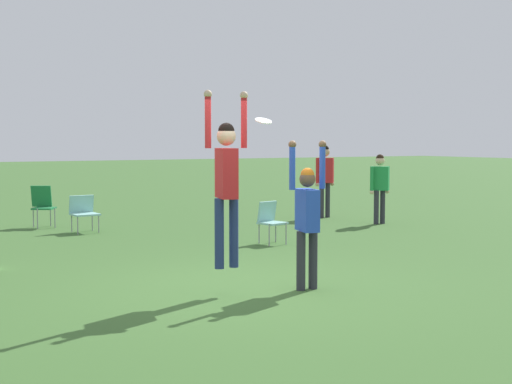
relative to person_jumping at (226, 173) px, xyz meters
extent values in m
plane|color=#3D662D|center=(0.34, 0.21, -1.57)|extent=(120.00, 120.00, 0.00)
cylinder|color=navy|center=(-0.11, 0.00, -0.77)|extent=(0.12, 0.12, 0.90)
cylinder|color=navy|center=(0.11, 0.00, -0.77)|extent=(0.12, 0.12, 0.90)
cube|color=red|center=(0.00, 0.00, 0.00)|extent=(0.31, 0.50, 0.64)
sphere|color=beige|center=(0.00, 0.00, 0.48)|extent=(0.24, 0.24, 0.24)
sphere|color=black|center=(0.00, 0.00, 0.54)|extent=(0.21, 0.21, 0.21)
cylinder|color=red|center=(-0.26, 0.00, 0.66)|extent=(0.08, 0.08, 0.68)
sphere|color=beige|center=(-0.26, 0.00, 1.00)|extent=(0.10, 0.10, 0.10)
cylinder|color=red|center=(0.26, 0.00, 0.66)|extent=(0.08, 0.08, 0.68)
sphere|color=beige|center=(0.26, 0.00, 1.00)|extent=(0.10, 0.10, 0.10)
cylinder|color=#2D2D38|center=(0.97, -0.27, -1.17)|extent=(0.12, 0.12, 0.79)
cylinder|color=#2D2D38|center=(1.17, -0.27, -1.17)|extent=(0.12, 0.12, 0.79)
cube|color=blue|center=(1.07, -0.27, -0.50)|extent=(0.30, 0.47, 0.56)
sphere|color=brown|center=(1.07, -0.27, -0.09)|extent=(0.21, 0.21, 0.21)
sphere|color=orange|center=(1.07, -0.27, -0.03)|extent=(0.18, 0.18, 0.18)
cylinder|color=blue|center=(0.83, -0.27, 0.07)|extent=(0.08, 0.08, 0.59)
sphere|color=brown|center=(0.83, -0.27, 0.37)|extent=(0.10, 0.10, 0.10)
cylinder|color=blue|center=(1.31, -0.27, 0.07)|extent=(0.08, 0.08, 0.59)
sphere|color=brown|center=(1.31, -0.27, 0.37)|extent=(0.10, 0.10, 0.10)
cylinder|color=white|center=(0.54, -0.02, 0.68)|extent=(0.23, 0.22, 0.09)
cylinder|color=gray|center=(0.02, 6.80, -1.36)|extent=(0.02, 0.02, 0.41)
cylinder|color=gray|center=(0.48, 6.80, -1.36)|extent=(0.02, 0.02, 0.41)
cylinder|color=gray|center=(0.02, 7.26, -1.36)|extent=(0.02, 0.02, 0.41)
cylinder|color=gray|center=(0.48, 7.26, -1.36)|extent=(0.02, 0.02, 0.41)
cube|color=#8CC6C1|center=(0.25, 7.03, -1.17)|extent=(0.56, 0.56, 0.04)
cube|color=#8CC6C1|center=(0.25, 7.28, -0.97)|extent=(0.54, 0.13, 0.38)
cylinder|color=gray|center=(2.67, 3.35, -1.36)|extent=(0.02, 0.02, 0.42)
cylinder|color=gray|center=(3.05, 3.35, -1.36)|extent=(0.02, 0.02, 0.42)
cylinder|color=gray|center=(2.67, 3.72, -1.36)|extent=(0.02, 0.02, 0.42)
cylinder|color=gray|center=(3.05, 3.72, -1.36)|extent=(0.02, 0.02, 0.42)
cube|color=#8CC6C1|center=(2.86, 3.54, -1.16)|extent=(0.53, 0.53, 0.04)
cube|color=#8CC6C1|center=(2.86, 3.74, -0.95)|extent=(0.46, 0.20, 0.39)
cylinder|color=gray|center=(-0.50, 8.16, -1.34)|extent=(0.02, 0.02, 0.46)
cylinder|color=gray|center=(-0.11, 8.16, -1.34)|extent=(0.02, 0.02, 0.46)
cylinder|color=gray|center=(-0.50, 8.55, -1.34)|extent=(0.02, 0.02, 0.46)
cylinder|color=gray|center=(-0.11, 8.55, -1.34)|extent=(0.02, 0.02, 0.46)
cube|color=#1E753D|center=(-0.30, 8.36, -1.13)|extent=(0.63, 0.63, 0.04)
cube|color=#1E753D|center=(-0.30, 8.57, -0.86)|extent=(0.45, 0.34, 0.49)
cylinder|color=#2D2D38|center=(6.39, 6.86, -1.12)|extent=(0.12, 0.12, 0.90)
cylinder|color=#2D2D38|center=(6.58, 6.86, -1.12)|extent=(0.12, 0.12, 0.90)
cube|color=red|center=(6.48, 6.86, -0.35)|extent=(0.45, 0.43, 0.64)
sphere|color=tan|center=(6.48, 6.86, 0.12)|extent=(0.24, 0.24, 0.24)
sphere|color=black|center=(6.48, 6.86, 0.19)|extent=(0.21, 0.21, 0.21)
cylinder|color=red|center=(6.24, 6.86, -0.37)|extent=(0.08, 0.08, 0.68)
sphere|color=tan|center=(6.24, 6.86, -0.70)|extent=(0.10, 0.10, 0.10)
cylinder|color=red|center=(6.72, 6.86, -0.37)|extent=(0.08, 0.08, 0.68)
sphere|color=tan|center=(6.72, 6.86, -0.70)|extent=(0.10, 0.10, 0.10)
cylinder|color=#2D2D38|center=(6.70, 5.07, -1.17)|extent=(0.12, 0.12, 0.80)
cylinder|color=#2D2D38|center=(6.89, 5.07, -1.17)|extent=(0.12, 0.12, 0.80)
cube|color=green|center=(6.79, 5.07, -0.48)|extent=(0.43, 0.46, 0.57)
sphere|color=beige|center=(6.79, 5.07, -0.06)|extent=(0.22, 0.22, 0.22)
sphere|color=black|center=(6.79, 5.07, 0.00)|extent=(0.18, 0.18, 0.18)
cylinder|color=green|center=(6.55, 5.07, -0.50)|extent=(0.08, 0.08, 0.60)
sphere|color=beige|center=(6.55, 5.07, -0.80)|extent=(0.10, 0.10, 0.10)
cylinder|color=green|center=(7.03, 5.07, -0.50)|extent=(0.08, 0.08, 0.60)
sphere|color=beige|center=(7.03, 5.07, -0.80)|extent=(0.10, 0.10, 0.10)
camera|label=1|loc=(-4.24, -8.04, 0.42)|focal=50.00mm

